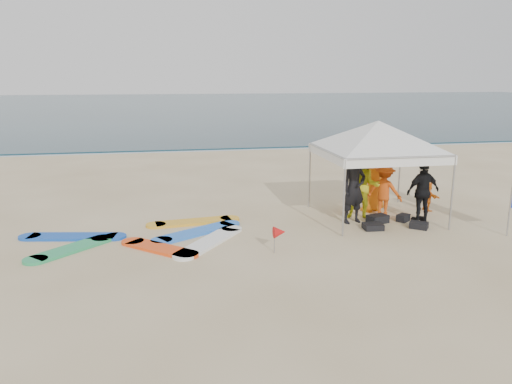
{
  "coord_description": "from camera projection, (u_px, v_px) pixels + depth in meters",
  "views": [
    {
      "loc": [
        -1.96,
        -9.13,
        4.0
      ],
      "look_at": [
        0.27,
        2.6,
        1.2
      ],
      "focal_mm": 35.0,
      "sensor_mm": 36.0,
      "label": 1
    }
  ],
  "objects": [
    {
      "name": "surfboard_spread",
      "position": [
        154.0,
        237.0,
        12.52
      ],
      "size": [
        5.35,
        3.2,
        0.07
      ],
      "color": "#2B9D5F",
      "rests_on": "ground"
    },
    {
      "name": "person_black_a",
      "position": [
        354.0,
        188.0,
        13.68
      ],
      "size": [
        0.81,
        0.63,
        1.95
      ],
      "primitive_type": "imported",
      "rotation": [
        0.0,
        0.0,
        0.26
      ],
      "color": "black",
      "rests_on": "ground"
    },
    {
      "name": "marker_pennant",
      "position": [
        280.0,
        232.0,
        11.41
      ],
      "size": [
        0.28,
        0.28,
        0.64
      ],
      "color": "#A5A5A8",
      "rests_on": "ground"
    },
    {
      "name": "person_orange_b",
      "position": [
        373.0,
        180.0,
        14.86
      ],
      "size": [
        1.11,
        0.95,
        1.92
      ],
      "primitive_type": "imported",
      "rotation": [
        0.0,
        0.0,
        3.57
      ],
      "color": "orange",
      "rests_on": "ground"
    },
    {
      "name": "person_yellow",
      "position": [
        363.0,
        186.0,
        14.01
      ],
      "size": [
        1.14,
        1.03,
        1.91
      ],
      "primitive_type": "imported",
      "rotation": [
        0.0,
        0.0,
        -0.41
      ],
      "color": "gold",
      "rests_on": "ground"
    },
    {
      "name": "gear_pile",
      "position": [
        389.0,
        222.0,
        13.6
      ],
      "size": [
        1.77,
        1.22,
        0.22
      ],
      "color": "black",
      "rests_on": "ground"
    },
    {
      "name": "canopy_tent",
      "position": [
        379.0,
        121.0,
        13.77
      ],
      "size": [
        4.21,
        4.21,
        3.18
      ],
      "color": "#A5A5A8",
      "rests_on": "ground"
    },
    {
      "name": "ocean",
      "position": [
        175.0,
        105.0,
        67.39
      ],
      "size": [
        160.0,
        84.0,
        0.08
      ],
      "primitive_type": "cube",
      "color": "#0C2633",
      "rests_on": "ground"
    },
    {
      "name": "ground",
      "position": [
        267.0,
        280.0,
        10.0
      ],
      "size": [
        120.0,
        120.0,
        0.0
      ],
      "primitive_type": "plane",
      "color": "beige",
      "rests_on": "ground"
    },
    {
      "name": "person_orange_a",
      "position": [
        384.0,
        191.0,
        14.26
      ],
      "size": [
        1.15,
        1.1,
        1.57
      ],
      "primitive_type": "imported",
      "rotation": [
        0.0,
        0.0,
        2.44
      ],
      "color": "#E05113",
      "rests_on": "ground"
    },
    {
      "name": "shoreline_foam",
      "position": [
        198.0,
        150.0,
        27.41
      ],
      "size": [
        160.0,
        1.2,
        0.01
      ],
      "primitive_type": "cube",
      "color": "silver",
      "rests_on": "ground"
    },
    {
      "name": "person_seated",
      "position": [
        428.0,
        196.0,
        15.03
      ],
      "size": [
        0.38,
        0.85,
        0.88
      ],
      "primitive_type": "imported",
      "rotation": [
        0.0,
        0.0,
        1.73
      ],
      "color": "orange",
      "rests_on": "ground"
    },
    {
      "name": "person_black_b",
      "position": [
        423.0,
        191.0,
        13.79
      ],
      "size": [
        1.07,
        0.57,
        1.73
      ],
      "primitive_type": "imported",
      "rotation": [
        0.0,
        0.0,
        3.29
      ],
      "color": "black",
      "rests_on": "ground"
    }
  ]
}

